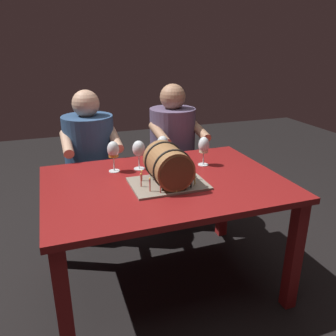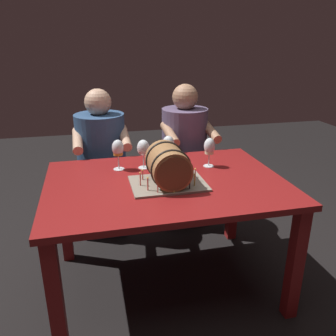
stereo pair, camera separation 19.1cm
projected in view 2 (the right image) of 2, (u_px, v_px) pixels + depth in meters
ground_plane at (166, 283)px, 2.26m from camera, size 8.00×8.00×0.00m
dining_table at (166, 196)px, 2.04m from camera, size 1.38×0.98×0.73m
barrel_cake at (168, 167)px, 1.91m from camera, size 0.42×0.31×0.23m
wine_glass_white at (209, 148)px, 2.18m from camera, size 0.07×0.07×0.19m
wine_glass_red at (168, 145)px, 2.23m from camera, size 0.08×0.08×0.19m
wine_glass_amber at (118, 149)px, 2.13m from camera, size 0.07×0.07×0.19m
wine_glass_empty at (143, 148)px, 2.16m from camera, size 0.08×0.08×0.19m
person_seated_left at (103, 167)px, 2.71m from camera, size 0.41×0.48×1.17m
person_seated_right at (184, 160)px, 2.85m from camera, size 0.42×0.49×1.18m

